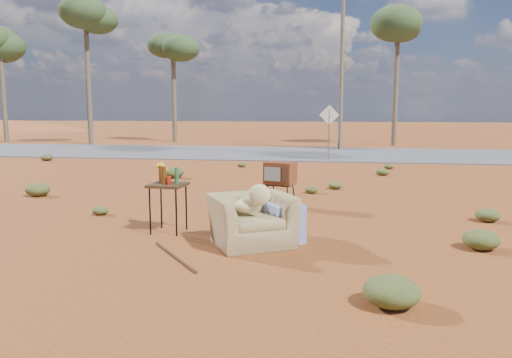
# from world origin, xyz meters

# --- Properties ---
(ground) EXTENTS (140.00, 140.00, 0.00)m
(ground) POSITION_xyz_m (0.00, 0.00, 0.00)
(ground) COLOR brown
(ground) RESTS_ON ground
(highway) EXTENTS (140.00, 7.00, 0.04)m
(highway) POSITION_xyz_m (0.00, 15.00, 0.02)
(highway) COLOR #565659
(highway) RESTS_ON ground
(armchair) EXTENTS (1.52, 1.43, 1.03)m
(armchair) POSITION_xyz_m (0.56, -0.33, 0.48)
(armchair) COLOR olive
(armchair) RESTS_ON ground
(tv_unit) EXTENTS (0.69, 0.62, 0.95)m
(tv_unit) POSITION_xyz_m (0.59, 2.60, 0.70)
(tv_unit) COLOR black
(tv_unit) RESTS_ON ground
(side_table) EXTENTS (0.61, 0.61, 1.14)m
(side_table) POSITION_xyz_m (-1.05, 0.20, 0.84)
(side_table) COLOR #3C2A16
(side_table) RESTS_ON ground
(rusty_bar) EXTENTS (1.00, 1.27, 0.04)m
(rusty_bar) POSITION_xyz_m (-0.47, -1.23, 0.02)
(rusty_bar) COLOR #4B2514
(rusty_bar) RESTS_ON ground
(road_sign) EXTENTS (0.78, 0.06, 2.19)m
(road_sign) POSITION_xyz_m (1.50, 12.00, 1.50)
(road_sign) COLOR brown
(road_sign) RESTS_ON ground
(eucalyptus_far_left) EXTENTS (3.20, 3.20, 7.10)m
(eucalyptus_far_left) POSITION_xyz_m (-18.00, 20.00, 5.94)
(eucalyptus_far_left) COLOR brown
(eucalyptus_far_left) RESTS_ON ground
(eucalyptus_left) EXTENTS (3.20, 3.20, 8.10)m
(eucalyptus_left) POSITION_xyz_m (-12.00, 19.00, 6.92)
(eucalyptus_left) COLOR brown
(eucalyptus_left) RESTS_ON ground
(eucalyptus_near_left) EXTENTS (3.20, 3.20, 6.60)m
(eucalyptus_near_left) POSITION_xyz_m (-8.00, 22.00, 5.45)
(eucalyptus_near_left) COLOR brown
(eucalyptus_near_left) RESTS_ON ground
(eucalyptus_center) EXTENTS (3.20, 3.20, 7.60)m
(eucalyptus_center) POSITION_xyz_m (5.00, 21.00, 6.43)
(eucalyptus_center) COLOR brown
(eucalyptus_center) RESTS_ON ground
(utility_pole_center) EXTENTS (1.40, 0.20, 8.00)m
(utility_pole_center) POSITION_xyz_m (2.00, 17.50, 4.15)
(utility_pole_center) COLOR brown
(utility_pole_center) RESTS_ON ground
(scrub_patch) EXTENTS (17.49, 8.07, 0.33)m
(scrub_patch) POSITION_xyz_m (-0.82, 4.41, 0.14)
(scrub_patch) COLOR #4F5826
(scrub_patch) RESTS_ON ground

